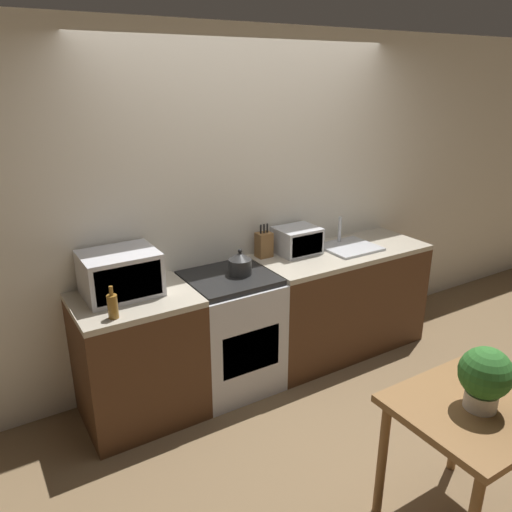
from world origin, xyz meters
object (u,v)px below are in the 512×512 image
(stove_range, at_px, (230,332))
(toaster_oven, at_px, (297,240))
(kettle, at_px, (240,263))
(microwave, at_px, (120,273))
(dining_table, at_px, (471,425))
(bottle, at_px, (113,306))

(stove_range, bearing_deg, toaster_oven, 11.76)
(kettle, height_order, microwave, microwave)
(toaster_oven, height_order, dining_table, toaster_oven)
(bottle, height_order, dining_table, bottle)
(kettle, bearing_deg, dining_table, -79.59)
(stove_range, relative_size, toaster_oven, 2.68)
(stove_range, height_order, microwave, microwave)
(kettle, height_order, dining_table, kettle)
(stove_range, distance_m, microwave, 0.96)
(microwave, distance_m, toaster_oven, 1.46)
(stove_range, distance_m, dining_table, 1.80)
(bottle, bearing_deg, kettle, 11.83)
(kettle, distance_m, dining_table, 1.80)
(bottle, relative_size, dining_table, 0.27)
(kettle, bearing_deg, stove_range, 170.80)
(bottle, distance_m, toaster_oven, 1.65)
(kettle, bearing_deg, bottle, -168.17)
(microwave, bearing_deg, bottle, -115.18)
(dining_table, bearing_deg, kettle, 100.41)
(toaster_oven, relative_size, dining_table, 0.45)
(bottle, bearing_deg, microwave, 64.82)
(kettle, height_order, toaster_oven, toaster_oven)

